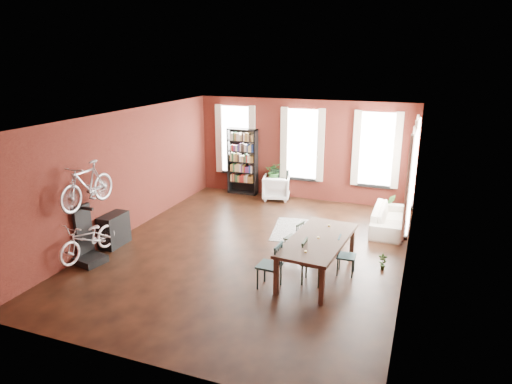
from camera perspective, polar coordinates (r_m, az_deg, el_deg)
The scene contains 19 objects.
room at distance 10.88m, azimuth 1.83°, elevation 4.11°, with size 9.00×9.04×3.22m.
dining_table at distance 9.86m, azimuth 7.68°, elevation -8.01°, with size 1.11×2.43×0.83m, color #4B392D.
dining_chair_a at distance 9.25m, azimuth 1.68°, elevation -9.15°, with size 0.44×0.44×0.96m, color #193637.
dining_chair_b at distance 10.78m, azimuth 4.77°, elevation -5.74°, with size 0.37×0.37×0.81m, color black.
dining_chair_c at distance 9.49m, azimuth 7.11°, elevation -8.72°, with size 0.42×0.42×0.92m, color black.
dining_chair_d at distance 9.99m, azimuth 11.23°, elevation -7.85°, with size 0.38×0.38×0.83m, color #173334.
bookshelf at distance 15.25m, azimuth -1.69°, elevation 3.82°, with size 1.00×0.32×2.20m, color black.
white_armchair at distance 14.81m, azimuth 2.57°, elevation 0.73°, with size 0.84×0.78×0.86m, color white.
cream_sofa at distance 12.74m, azimuth 16.33°, elevation -2.77°, with size 2.08×0.61×0.81m, color beige.
striped_rug at distance 12.34m, azimuth 4.84°, elevation -4.74°, with size 1.11×1.77×0.01m, color black.
bike_trainer at distance 11.06m, azimuth -19.97°, elevation -7.98°, with size 0.56×0.56×0.16m, color black.
bike_wall_rack at distance 11.11m, azimuth -20.74°, elevation -4.76°, with size 0.16×0.60×1.30m, color black.
console_table at distance 11.76m, azimuth -17.32°, elevation -4.54°, with size 0.40×0.80×0.80m, color black.
plant_stand at distance 15.03m, azimuth 2.39°, elevation 0.41°, with size 0.29×0.29×0.57m, color black.
plant_by_sofa at distance 13.75m, azimuth 16.16°, elevation -2.42°, with size 0.39×0.70×0.31m, color #2A5622.
plant_small at distance 10.51m, azimuth 15.50°, elevation -8.97°, with size 0.19×0.36×0.13m, color #2E5321.
bicycle_floor at distance 10.76m, azimuth -20.42°, elevation -3.55°, with size 0.57×0.86×1.63m, color silver.
bicycle_hung at distance 10.52m, azimuth -20.54°, elevation 2.56°, with size 0.47×1.00×1.66m, color #A5A8AD.
plant_on_stand at distance 14.89m, azimuth 2.29°, elevation 2.34°, with size 0.55×0.61×0.47m, color #2B6127.
Camera 1 is at (3.69, -9.43, 4.53)m, focal length 32.00 mm.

